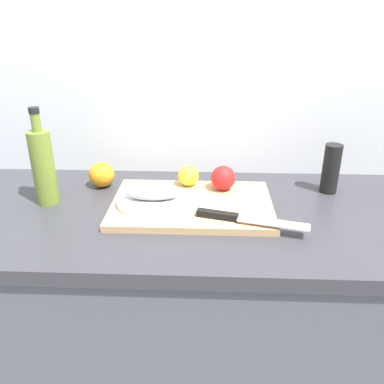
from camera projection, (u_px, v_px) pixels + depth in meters
back_wall at (205, 67)px, 1.27m from camera, size 3.20×0.05×2.50m
kitchen_counter at (201, 332)px, 1.31m from camera, size 2.00×0.60×0.90m
cutting_board at (192, 205)px, 1.14m from camera, size 0.45×0.30×0.02m
white_plate at (153, 201)px, 1.12m from camera, size 0.20×0.20×0.01m
fish_fillet at (152, 193)px, 1.11m from camera, size 0.15×0.06×0.04m
chef_knife at (237, 218)px, 1.02m from camera, size 0.29×0.10×0.02m
lemon_0 at (188, 176)px, 1.22m from camera, size 0.06×0.06×0.06m
tomato_0 at (223, 178)px, 1.19m from camera, size 0.07×0.07×0.07m
olive_oil_bottle at (43, 166)px, 1.13m from camera, size 0.06×0.06×0.28m
orange_0 at (102, 175)px, 1.26m from camera, size 0.08×0.08×0.08m
pepper_mill at (331, 169)px, 1.21m from camera, size 0.05×0.05×0.15m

